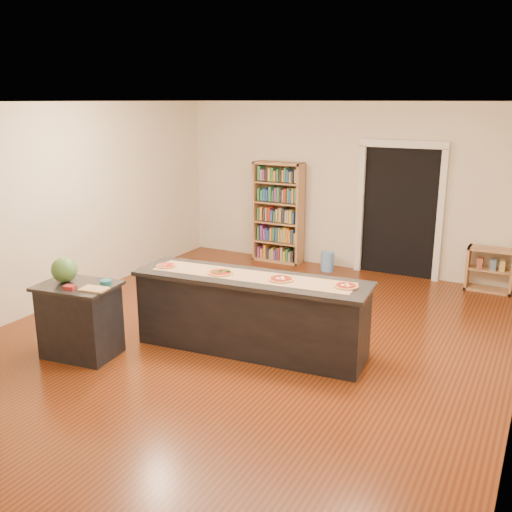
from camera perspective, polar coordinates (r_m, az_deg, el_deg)
The scene contains 16 objects.
room at distance 6.61m, azimuth -0.81°, elevation 2.94°, with size 6.00×7.00×2.80m.
doorway at distance 9.52m, azimuth 14.20°, elevation 5.11°, with size 1.40×0.09×2.21m.
kitchen_island at distance 6.58m, azimuth -0.52°, elevation -5.76°, with size 2.71×0.74×0.90m.
side_counter at distance 6.76m, azimuth -17.17°, elevation -6.11°, with size 0.86×0.63×0.85m.
bookshelf at distance 10.11m, azimuth 2.24°, elevation 4.35°, with size 0.89×0.32×1.78m, color tan.
low_shelf at distance 9.33m, azimuth 22.33°, elevation -1.27°, with size 0.67×0.29×0.67m, color tan.
waste_bin at distance 9.77m, azimuth 7.16°, elevation -0.53°, with size 0.22×0.22×0.33m, color #669CE4.
kraft_paper at distance 6.44m, azimuth -0.48°, elevation -2.02°, with size 2.36×0.42×0.00m, color #A77A56.
watermelon at distance 6.71m, azimuth -18.63°, elevation -1.31°, with size 0.29×0.29×0.29m, color #144214.
cutting_board at distance 6.37m, azimuth -15.88°, elevation -3.20°, with size 0.29×0.19×0.02m, color tan.
package_red at distance 6.47m, azimuth -18.15°, elevation -3.01°, with size 0.12×0.09×0.04m, color maroon.
package_teal at distance 6.52m, azimuth -14.79°, elevation -2.56°, with size 0.13×0.13×0.05m, color #195966.
pizza_a at distance 6.88m, azimuth -8.96°, elevation -0.96°, with size 0.26×0.26×0.02m.
pizza_b at distance 6.54m, azimuth -3.56°, elevation -1.67°, with size 0.30×0.30×0.02m.
pizza_c at distance 6.30m, azimuth 2.52°, elevation -2.31°, with size 0.30×0.30×0.02m.
pizza_d at distance 6.14m, azimuth 8.99°, elevation -2.97°, with size 0.27×0.27×0.02m.
Camera 1 is at (3.11, -5.65, 2.82)m, focal length 40.00 mm.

